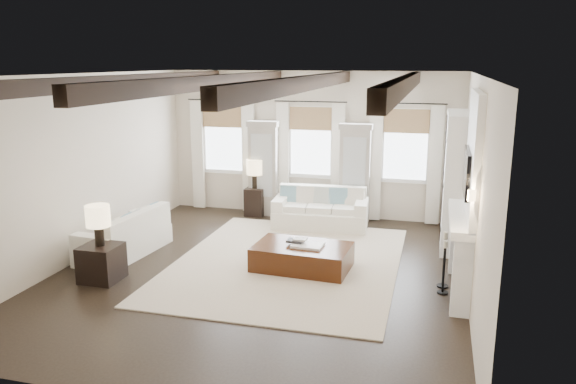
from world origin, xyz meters
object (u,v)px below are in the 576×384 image
(sofa_left, at_px, (127,237))
(side_table_front, at_px, (102,263))
(side_table_back, at_px, (255,202))
(ottoman, at_px, (302,257))
(sofa_back, at_px, (321,211))

(sofa_left, distance_m, side_table_front, 1.22)
(side_table_back, bearing_deg, sofa_left, -114.18)
(ottoman, distance_m, side_table_back, 3.52)
(sofa_left, height_order, side_table_front, sofa_left)
(sofa_back, relative_size, ottoman, 1.27)
(sofa_back, xyz_separation_m, side_table_front, (-2.75, -3.79, -0.05))
(ottoman, bearing_deg, side_table_front, -152.85)
(side_table_front, bearing_deg, sofa_back, 54.03)
(sofa_left, bearing_deg, ottoman, 1.75)
(sofa_left, relative_size, ottoman, 1.23)
(sofa_back, bearing_deg, sofa_left, -139.21)
(sofa_back, distance_m, sofa_left, 3.98)
(ottoman, height_order, side_table_back, side_table_back)
(sofa_back, height_order, side_table_front, sofa_back)
(sofa_left, relative_size, side_table_front, 3.34)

